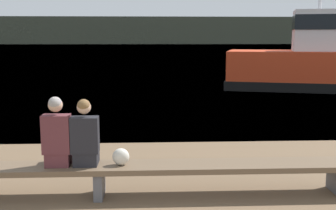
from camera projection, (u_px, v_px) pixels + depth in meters
name	position (u px, v px, depth m)	size (l,w,h in m)	color
water_surface	(148.00, 44.00, 127.21)	(240.00, 240.00, 0.00)	#5684A3
far_shoreline	(147.00, 31.00, 129.30)	(600.00, 12.00, 8.02)	#424738
bench_main	(99.00, 170.00, 5.86)	(7.39, 0.54, 0.46)	brown
person_left	(57.00, 136.00, 5.75)	(0.37, 0.38, 0.97)	#56282D
person_right	(85.00, 137.00, 5.78)	(0.37, 0.38, 0.93)	black
shopping_bag	(121.00, 157.00, 5.83)	(0.23, 0.17, 0.24)	beige
tugboat_red	(316.00, 64.00, 17.93)	(7.92, 5.02, 5.76)	red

